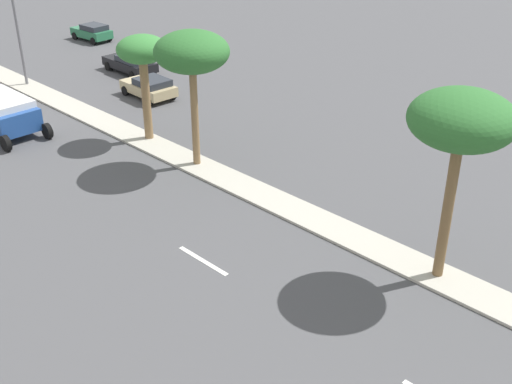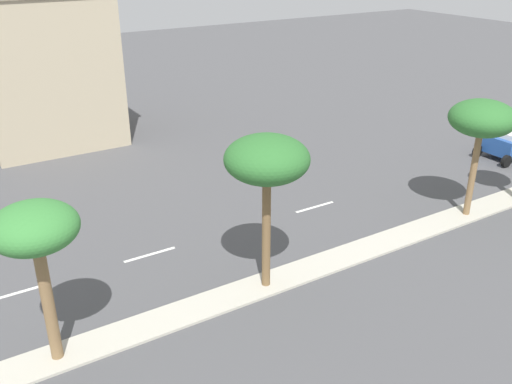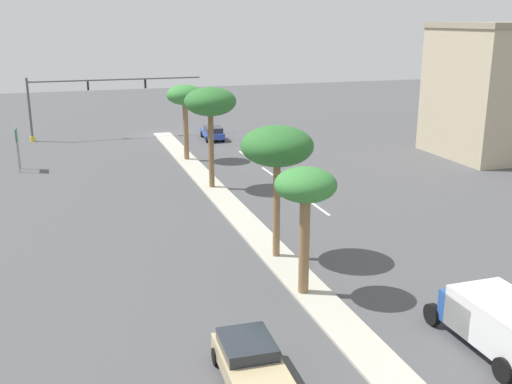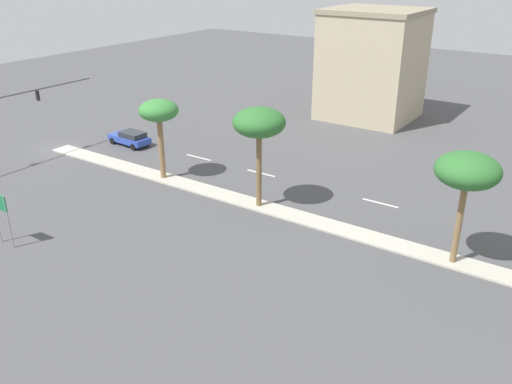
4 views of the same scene
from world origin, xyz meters
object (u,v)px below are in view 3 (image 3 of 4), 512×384
(palm_tree_right, at_px, (277,148))
(box_truck, at_px, (500,321))
(commercial_building, at_px, (494,90))
(palm_tree_front, at_px, (185,97))
(traffic_signal_gantry, at_px, (77,98))
(palm_tree_rear, at_px, (306,190))
(palm_tree_inboard, at_px, (210,103))
(sedan_blue_right, at_px, (213,132))
(directional_road_sign, at_px, (17,140))
(sedan_tan_left, at_px, (250,361))

(palm_tree_right, xyz_separation_m, box_truck, (-4.89, 11.19, -4.72))
(commercial_building, relative_size, palm_tree_front, 1.81)
(traffic_signal_gantry, distance_m, commercial_building, 40.66)
(commercial_building, xyz_separation_m, palm_tree_rear, (27.27, 21.81, -0.96))
(palm_tree_inboard, distance_m, sedan_blue_right, 19.55)
(traffic_signal_gantry, relative_size, directional_road_sign, 5.05)
(sedan_blue_right, distance_m, sedan_tan_left, 43.48)
(palm_tree_inboard, bearing_deg, directional_road_sign, -36.19)
(palm_tree_inboard, bearing_deg, commercial_building, -173.25)
(directional_road_sign, xyz_separation_m, palm_tree_front, (-13.92, 0.52, 3.06))
(traffic_signal_gantry, height_order, palm_tree_right, palm_tree_right)
(commercial_building, bearing_deg, sedan_tan_left, 41.04)
(commercial_building, height_order, palm_tree_front, commercial_building)
(sedan_blue_right, height_order, box_truck, box_truck)
(traffic_signal_gantry, xyz_separation_m, directional_road_sign, (5.29, 12.84, -1.69))
(palm_tree_inboard, distance_m, box_truck, 26.28)
(palm_tree_rear, distance_m, sedan_blue_right, 37.36)
(traffic_signal_gantry, bearing_deg, palm_tree_right, 102.95)
(box_truck, bearing_deg, commercial_building, -127.76)
(palm_tree_rear, relative_size, sedan_blue_right, 1.32)
(commercial_building, distance_m, palm_tree_front, 27.62)
(palm_tree_front, bearing_deg, commercial_building, 166.55)
(traffic_signal_gantry, bearing_deg, sedan_tan_left, 94.70)
(directional_road_sign, xyz_separation_m, palm_tree_right, (-13.81, 24.24, 3.35))
(directional_road_sign, height_order, sedan_blue_right, directional_road_sign)
(palm_tree_inboard, bearing_deg, palm_tree_rear, 88.95)
(traffic_signal_gantry, relative_size, box_truck, 3.27)
(commercial_building, distance_m, box_truck, 36.35)
(sedan_tan_left, bearing_deg, traffic_signal_gantry, -85.30)
(palm_tree_right, height_order, sedan_tan_left, palm_tree_right)
(commercial_building, relative_size, box_truck, 2.16)
(palm_tree_right, bearing_deg, palm_tree_rear, 86.03)
(traffic_signal_gantry, xyz_separation_m, palm_tree_inboard, (-8.55, 22.97, 2.07))
(palm_tree_front, bearing_deg, sedan_tan_left, 82.04)
(traffic_signal_gantry, distance_m, palm_tree_right, 38.09)
(directional_road_sign, relative_size, palm_tree_right, 0.51)
(sedan_tan_left, bearing_deg, commercial_building, -138.96)
(palm_tree_front, xyz_separation_m, palm_tree_right, (0.10, 23.72, 0.29))
(palm_tree_front, relative_size, box_truck, 1.19)
(palm_tree_right, relative_size, sedan_blue_right, 1.56)
(directional_road_sign, distance_m, sedan_blue_right, 20.19)
(palm_tree_inboard, relative_size, box_truck, 1.34)
(palm_tree_front, bearing_deg, palm_tree_inboard, 89.56)
(commercial_building, relative_size, palm_tree_inboard, 1.61)
(directional_road_sign, bearing_deg, box_truck, 117.83)
(traffic_signal_gantry, distance_m, sedan_tan_left, 47.57)
(traffic_signal_gantry, height_order, palm_tree_inboard, palm_tree_inboard)
(palm_tree_rear, height_order, box_truck, palm_tree_rear)
(sedan_tan_left, bearing_deg, palm_tree_rear, -127.24)
(palm_tree_inboard, distance_m, palm_tree_rear, 18.68)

